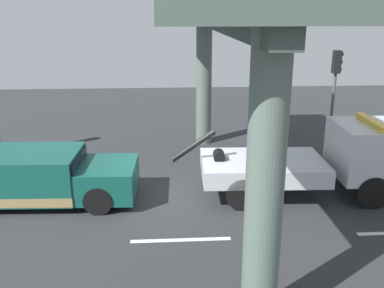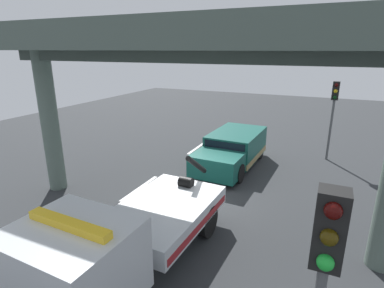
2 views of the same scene
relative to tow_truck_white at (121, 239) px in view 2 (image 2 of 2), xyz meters
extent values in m
cube|color=#2D3033|center=(-4.63, 0.03, -1.25)|extent=(60.00, 40.00, 0.10)
cube|color=silver|center=(-10.63, -2.66, -1.20)|extent=(2.60, 0.16, 0.01)
cube|color=silver|center=(-4.63, -2.66, -1.20)|extent=(2.60, 0.16, 0.01)
cube|color=silver|center=(1.37, -2.66, -1.20)|extent=(2.60, 0.16, 0.01)
cube|color=silver|center=(-1.93, 0.07, -0.28)|extent=(3.93, 2.54, 0.55)
cube|color=silver|center=(1.40, -0.05, 0.27)|extent=(2.13, 2.38, 1.65)
cube|color=black|center=(2.01, -0.08, 0.64)|extent=(0.14, 2.21, 0.66)
cube|color=maroon|center=(-1.88, 1.27, -0.36)|extent=(3.65, 0.16, 0.20)
cylinder|color=black|center=(-4.12, 0.15, 0.46)|extent=(1.42, 0.23, 1.07)
cylinder|color=black|center=(-3.31, 0.12, 0.12)|extent=(0.38, 0.46, 0.36)
cube|color=yellow|center=(1.40, -0.05, 1.18)|extent=(0.31, 1.93, 0.16)
cylinder|color=black|center=(1.16, -1.09, -0.70)|extent=(1.01, 0.36, 1.00)
cylinder|color=black|center=(-2.66, 1.14, -0.70)|extent=(1.01, 0.36, 1.00)
cylinder|color=black|center=(-2.73, -0.94, -0.70)|extent=(1.01, 0.36, 1.00)
cube|color=#145147|center=(-9.37, 0.05, -0.30)|extent=(3.54, 2.33, 1.35)
cube|color=#145147|center=(-6.78, -0.04, -0.50)|extent=(1.81, 2.17, 0.95)
cube|color=black|center=(-7.62, -0.01, 0.00)|extent=(0.13, 1.94, 0.59)
cube|color=#9E8451|center=(-9.37, 0.05, -0.79)|extent=(3.56, 2.34, 0.28)
cylinder|color=black|center=(-6.89, 0.92, -0.78)|extent=(0.85, 0.31, 0.84)
cylinder|color=black|center=(-6.96, -1.00, -0.78)|extent=(0.85, 0.31, 0.84)
cylinder|color=black|center=(-10.28, 1.05, -0.78)|extent=(0.85, 0.31, 0.84)
cylinder|color=black|center=(-10.35, -0.87, -0.78)|extent=(0.85, 0.31, 0.84)
cylinder|color=#596B60|center=(-3.28, -5.77, 1.54)|extent=(0.67, 0.67, 5.49)
cube|color=#4B5B52|center=(-3.28, 0.03, 4.70)|extent=(3.60, 13.59, 0.83)
cube|color=#3E4A43|center=(-3.28, 0.03, 4.11)|extent=(0.50, 13.19, 0.36)
cylinder|color=#515456|center=(-11.63, 4.29, 0.36)|extent=(0.12, 0.12, 3.12)
cube|color=black|center=(-11.63, 4.29, 2.37)|extent=(0.28, 0.32, 0.90)
sphere|color=#360605|center=(-11.47, 4.29, 2.67)|extent=(0.18, 0.18, 0.18)
sphere|color=gold|center=(-11.47, 4.29, 2.37)|extent=(0.18, 0.18, 0.18)
sphere|color=black|center=(-11.47, 4.29, 2.07)|extent=(0.18, 0.18, 0.18)
cube|color=black|center=(1.87, 4.29, 2.52)|extent=(0.28, 0.32, 0.90)
sphere|color=#360605|center=(2.03, 4.29, 2.82)|extent=(0.18, 0.18, 0.18)
sphere|color=#3A2D06|center=(2.03, 4.29, 2.52)|extent=(0.18, 0.18, 0.18)
sphere|color=green|center=(2.03, 4.29, 2.22)|extent=(0.18, 0.18, 0.18)
camera|label=1|loc=(-4.96, -12.43, 4.49)|focal=39.90mm
camera|label=2|loc=(5.00, 4.14, 4.32)|focal=28.59mm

